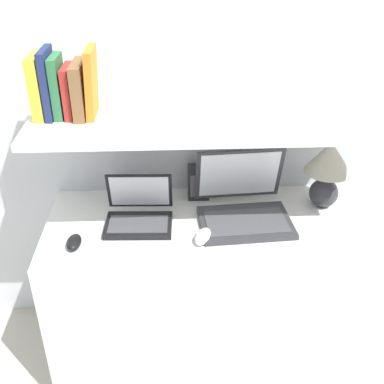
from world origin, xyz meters
The scene contains 16 objects.
wall_back centered at (0.00, 0.63, 1.20)m, with size 6.00×0.05×2.40m.
desk centered at (0.00, 0.28, 0.37)m, with size 1.34×0.57×0.75m.
back_riser centered at (0.00, 0.59, 0.58)m, with size 1.34×0.04×1.17m.
shelf centered at (0.00, 0.35, 1.18)m, with size 1.34×0.51×0.03m.
table_lamp centered at (0.50, 0.40, 0.94)m, with size 0.20×0.20×0.30m.
laptop_large centered at (0.14, 0.32, 0.80)m, with size 0.39×0.36×0.27m.
laptop_small centered at (-0.29, 0.30, 0.79)m, with size 0.28×0.23×0.19m.
computer_mouse centered at (-0.04, 0.16, 0.77)m, with size 0.09×0.12×0.04m.
second_mouse centered at (-0.53, 0.15, 0.77)m, with size 0.06×0.10×0.04m.
router_box centered at (-0.04, 0.49, 0.82)m, with size 0.09×0.07×0.15m.
book_yellow centered at (-0.62, 0.35, 1.31)m, with size 0.04×0.15×0.22m.
book_navy centered at (-0.58, 0.35, 1.32)m, with size 0.03×0.16×0.24m.
book_green centered at (-0.55, 0.35, 1.31)m, with size 0.03×0.13×0.22m.
book_red centered at (-0.52, 0.35, 1.29)m, with size 0.03×0.14×0.18m.
book_brown centered at (-0.47, 0.35, 1.29)m, with size 0.04×0.18×0.20m.
book_orange centered at (-0.43, 0.35, 1.32)m, with size 0.04×0.16×0.25m.
Camera 1 is at (-0.15, -1.34, 1.86)m, focal length 45.00 mm.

